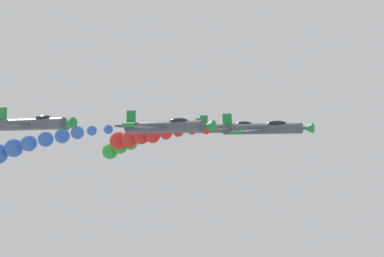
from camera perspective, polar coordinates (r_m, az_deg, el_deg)
name	(u,v)px	position (r m, az deg, el deg)	size (l,w,h in m)	color
airplane_lead	(263,129)	(57.33, 7.53, -0.02)	(9.56, 10.35, 2.44)	#474C56
smoke_trail_lead	(140,137)	(66.85, -5.57, -0.94)	(2.39, 15.09, 2.91)	red
airplane_left_inner	(233,128)	(68.18, 4.34, 0.05)	(9.57, 10.35, 2.34)	#474C56
smoke_trail_left_inner	(131,143)	(77.20, -6.53, -1.59)	(2.36, 14.78, 4.71)	green
airplane_right_inner	(165,127)	(52.13, -2.91, 0.19)	(9.57, 10.35, 2.34)	#474C56
airplane_left_outer	(223,129)	(80.76, 3.35, -0.05)	(9.56, 10.35, 2.38)	#474C56
airplane_right_outer	(31,124)	(52.88, -16.69, 0.45)	(9.57, 10.35, 2.33)	#474C56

